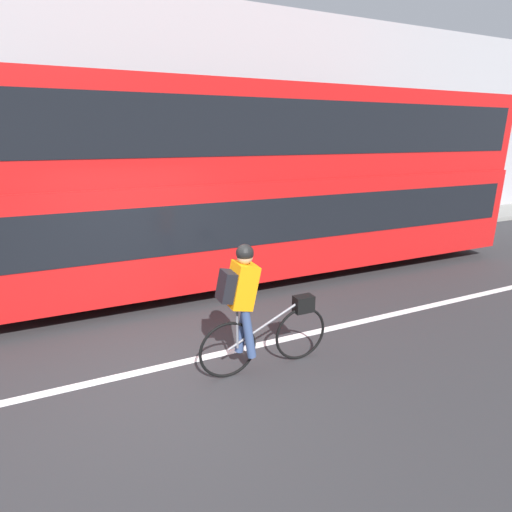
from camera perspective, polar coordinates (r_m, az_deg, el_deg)
The scene contains 7 objects.
ground_plane at distance 5.45m, azimuth -12.23°, elevation -15.90°, with size 80.00×80.00×0.00m, color #2D2D30.
road_center_line at distance 5.58m, azimuth -12.59°, elevation -15.05°, with size 50.00×0.14×0.01m, color silver.
sidewalk_curb at distance 10.48m, azimuth -18.86°, elevation 0.08°, with size 60.00×1.87×0.13m.
building_facade at distance 11.18m, azimuth -21.03°, elevation 16.99°, with size 60.00×0.30×6.33m.
bus at distance 8.41m, azimuth 1.18°, elevation 11.24°, with size 11.51×2.50×3.80m.
cyclist_on_bike at distance 4.94m, azimuth -0.46°, elevation -7.10°, with size 1.78×0.32×1.70m.
trash_bin at distance 10.35m, azimuth -32.47°, elevation 1.18°, with size 0.44×0.44×0.93m.
Camera 1 is at (-0.84, -4.54, 2.90)m, focal length 28.00 mm.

